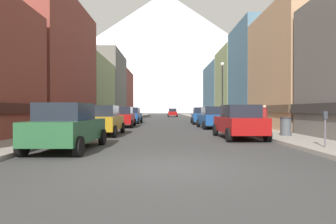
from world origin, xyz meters
TOP-DOWN VIEW (x-y plane):
  - ground_plane at (0.00, 0.00)m, footprint 400.00×400.00m
  - sidewalk_left at (-6.25, 35.00)m, footprint 2.50×100.00m
  - sidewalk_right at (6.25, 35.00)m, footprint 2.50×100.00m
  - storefront_left_1 at (-11.89, 17.33)m, footprint 9.07×12.65m
  - storefront_left_2 at (-10.73, 29.67)m, footprint 6.76×11.90m
  - storefront_left_3 at (-11.61, 42.21)m, footprint 8.52×12.48m
  - storefront_left_4 at (-11.74, 54.66)m, footprint 8.77×12.36m
  - storefront_right_1 at (11.76, 14.17)m, footprint 8.82×9.04m
  - storefront_right_2 at (10.72, 22.88)m, footprint 6.74×8.25m
  - storefront_right_3 at (10.55, 31.82)m, footprint 6.41×8.87m
  - storefront_right_4 at (10.90, 43.07)m, footprint 7.09×12.74m
  - car_left_0 at (-3.80, 3.33)m, footprint 2.13×4.43m
  - car_left_1 at (-3.80, 9.70)m, footprint 2.10×4.42m
  - car_left_2 at (-3.80, 17.69)m, footprint 2.15×4.44m
  - car_left_3 at (-3.80, 24.64)m, footprint 2.16×4.45m
  - car_right_0 at (3.80, 7.49)m, footprint 2.12×4.43m
  - car_right_1 at (3.80, 15.95)m, footprint 2.18×4.46m
  - car_right_2 at (3.80, 23.34)m, footprint 2.22×4.47m
  - car_driving_0 at (1.60, 54.59)m, footprint 2.06×4.40m
  - parking_meter_near at (5.75, 2.82)m, footprint 0.14×0.10m
  - trash_bin_right at (6.35, 7.64)m, footprint 0.59×0.59m
  - potted_plant_0 at (7.00, 16.72)m, footprint 0.71×0.71m
  - potted_plant_1 at (-7.00, 10.15)m, footprint 0.72×0.72m
  - pedestrian_0 at (6.25, 10.65)m, footprint 0.36×0.36m
  - streetlamp_right at (5.35, 19.56)m, footprint 0.36×0.36m
  - mountain_backdrop at (0.27, 260.00)m, footprint 286.63×286.63m

SIDE VIEW (x-z plane):
  - ground_plane at x=0.00m, z-range 0.00..0.00m
  - sidewalk_left at x=-6.25m, z-range 0.00..0.15m
  - sidewalk_right at x=6.25m, z-range 0.00..0.15m
  - trash_bin_right at x=6.35m, z-range 0.15..1.13m
  - potted_plant_1 at x=-7.00m, z-range 0.19..1.13m
  - potted_plant_0 at x=7.00m, z-range 0.21..1.17m
  - car_left_0 at x=-3.80m, z-range 0.01..1.79m
  - car_left_1 at x=-3.80m, z-range 0.01..1.79m
  - car_left_2 at x=-3.80m, z-range 0.01..1.79m
  - car_left_3 at x=-3.80m, z-range 0.01..1.79m
  - car_right_0 at x=3.80m, z-range 0.01..1.79m
  - car_right_1 at x=3.80m, z-range 0.01..1.79m
  - car_right_2 at x=3.80m, z-range 0.01..1.79m
  - car_driving_0 at x=1.60m, z-range 0.01..1.79m
  - pedestrian_0 at x=6.25m, z-range 0.09..1.77m
  - parking_meter_near at x=5.75m, z-range 0.35..1.68m
  - storefront_left_2 at x=-10.73m, z-range -0.15..7.83m
  - streetlamp_right at x=5.35m, z-range 1.06..6.92m
  - storefront_right_1 at x=11.76m, z-range -0.16..8.95m
  - storefront_right_4 at x=10.90m, z-range -0.16..9.22m
  - storefront_left_4 at x=-11.74m, z-range -0.17..9.62m
  - storefront_right_3 at x=10.55m, z-range -0.17..9.62m
  - storefront_right_2 at x=10.72m, z-range -0.17..10.34m
  - storefront_left_1 at x=-11.89m, z-range -0.17..10.69m
  - storefront_left_3 at x=-11.61m, z-range -0.18..11.10m
  - mountain_backdrop at x=0.27m, z-range 0.00..110.76m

